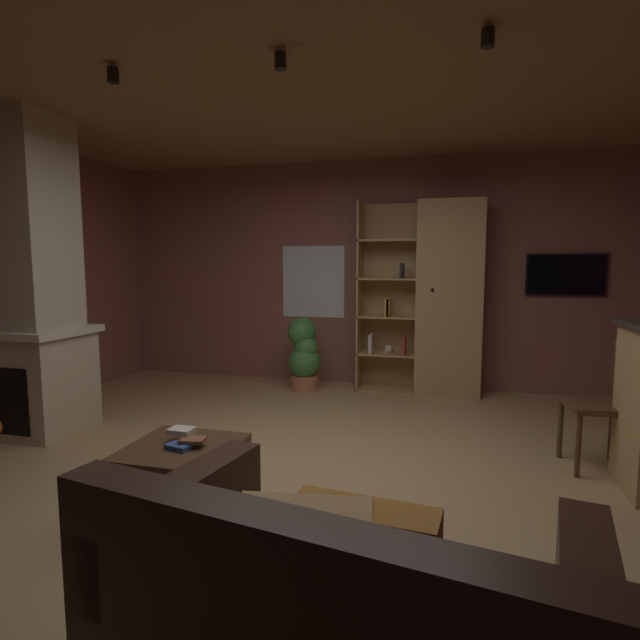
% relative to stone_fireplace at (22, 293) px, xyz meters
% --- Properties ---
extents(floor, '(6.37, 5.75, 0.02)m').
position_rel_stone_fireplace_xyz_m(floor, '(2.64, -0.41, -1.22)').
color(floor, tan).
rests_on(floor, ground).
extents(wall_back, '(6.49, 0.06, 2.67)m').
position_rel_stone_fireplace_xyz_m(wall_back, '(2.64, 2.49, 0.13)').
color(wall_back, '#8E544C').
rests_on(wall_back, ground).
extents(ceiling, '(6.37, 5.75, 0.02)m').
position_rel_stone_fireplace_xyz_m(ceiling, '(2.64, -0.41, 1.48)').
color(ceiling, '#8E6B47').
extents(window_pane_back, '(0.78, 0.01, 0.87)m').
position_rel_stone_fireplace_xyz_m(window_pane_back, '(1.90, 2.46, 0.03)').
color(window_pane_back, white).
extents(stone_fireplace, '(1.01, 0.77, 2.67)m').
position_rel_stone_fireplace_xyz_m(stone_fireplace, '(0.00, 0.00, 0.00)').
color(stone_fireplace, '#BCAD8E').
rests_on(stone_fireplace, ground).
extents(bookshelf_cabinet, '(1.36, 0.41, 2.14)m').
position_rel_stone_fireplace_xyz_m(bookshelf_cabinet, '(3.44, 2.22, -0.15)').
color(bookshelf_cabinet, tan).
rests_on(bookshelf_cabinet, ground).
extents(leather_couch, '(1.61, 1.12, 0.84)m').
position_rel_stone_fireplace_xyz_m(leather_couch, '(3.25, -2.10, -0.90)').
color(leather_couch, '#382116').
rests_on(leather_couch, ground).
extents(coffee_table, '(0.61, 0.61, 0.42)m').
position_rel_stone_fireplace_xyz_m(coffee_table, '(2.08, -1.03, -0.87)').
color(coffee_table, '#4C331E').
rests_on(coffee_table, ground).
extents(table_book_0, '(0.15, 0.12, 0.03)m').
position_rel_stone_fireplace_xyz_m(table_book_0, '(2.10, -1.08, -0.77)').
color(table_book_0, '#2D4C8C').
rests_on(table_book_0, coffee_table).
extents(table_book_1, '(0.15, 0.13, 0.02)m').
position_rel_stone_fireplace_xyz_m(table_book_1, '(2.16, -1.03, -0.75)').
color(table_book_1, brown).
rests_on(table_book_1, coffee_table).
extents(table_book_2, '(0.14, 0.11, 0.03)m').
position_rel_stone_fireplace_xyz_m(table_book_2, '(2.05, -0.96, -0.72)').
color(table_book_2, beige).
rests_on(table_book_2, coffee_table).
extents(dining_chair, '(0.47, 0.47, 0.92)m').
position_rel_stone_fireplace_xyz_m(dining_chair, '(4.65, 0.34, -0.68)').
color(dining_chair, '#4C331E').
rests_on(dining_chair, ground).
extents(potted_floor_plant, '(0.40, 0.41, 0.84)m').
position_rel_stone_fireplace_xyz_m(potted_floor_plant, '(1.93, 1.96, -0.79)').
color(potted_floor_plant, '#B77051').
rests_on(potted_floor_plant, ground).
extents(wall_mounted_tv, '(0.80, 0.06, 0.45)m').
position_rel_stone_fireplace_xyz_m(wall_mounted_tv, '(4.74, 2.43, 0.13)').
color(wall_mounted_tv, black).
extents(track_light_spot_1, '(0.07, 0.07, 0.09)m').
position_rel_stone_fireplace_xyz_m(track_light_spot_1, '(1.51, -0.71, 1.40)').
color(track_light_spot_1, black).
extents(track_light_spot_2, '(0.07, 0.07, 0.09)m').
position_rel_stone_fireplace_xyz_m(track_light_spot_2, '(2.57, -0.65, 1.40)').
color(track_light_spot_2, black).
extents(track_light_spot_3, '(0.07, 0.07, 0.09)m').
position_rel_stone_fireplace_xyz_m(track_light_spot_3, '(3.69, -0.66, 1.40)').
color(track_light_spot_3, black).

